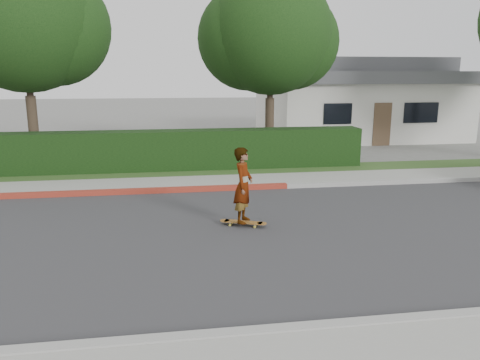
{
  "coord_description": "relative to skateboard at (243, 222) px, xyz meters",
  "views": [
    {
      "loc": [
        -2.57,
        -9.67,
        3.5
      ],
      "look_at": [
        -0.92,
        1.13,
        1.0
      ],
      "focal_mm": 35.0,
      "sensor_mm": 36.0,
      "label": 1
    }
  ],
  "objects": [
    {
      "name": "road",
      "position": [
        0.92,
        -0.63,
        -0.09
      ],
      "size": [
        60.0,
        8.0,
        0.01
      ],
      "primitive_type": "cube",
      "color": "#2D2D30",
      "rests_on": "ground"
    },
    {
      "name": "planting_strip",
      "position": [
        0.92,
        5.97,
        -0.05
      ],
      "size": [
        60.0,
        1.6,
        0.1
      ],
      "primitive_type": "cube",
      "color": "#2D4C1E",
      "rests_on": "ground"
    },
    {
      "name": "skateboarder",
      "position": [
        0.0,
        -0.0,
        0.89
      ],
      "size": [
        0.64,
        0.75,
        1.75
      ],
      "primitive_type": "imported",
      "rotation": [
        0.0,
        0.0,
        1.16
      ],
      "color": "white",
      "rests_on": "skateboard"
    },
    {
      "name": "hedge",
      "position": [
        -2.08,
        6.57,
        0.65
      ],
      "size": [
        15.0,
        1.0,
        1.5
      ],
      "primitive_type": "cube",
      "color": "black",
      "rests_on": "ground"
    },
    {
      "name": "curb_near",
      "position": [
        0.92,
        -4.73,
        -0.02
      ],
      "size": [
        60.0,
        0.2,
        0.15
      ],
      "primitive_type": "cube",
      "color": "#9E9E99",
      "rests_on": "ground"
    },
    {
      "name": "house",
      "position": [
        8.92,
        15.36,
        2.0
      ],
      "size": [
        10.6,
        8.6,
        4.3
      ],
      "color": "beige",
      "rests_on": "ground"
    },
    {
      "name": "ground",
      "position": [
        0.92,
        -0.63,
        -0.1
      ],
      "size": [
        120.0,
        120.0,
        0.0
      ],
      "primitive_type": "plane",
      "color": "slate",
      "rests_on": "ground"
    },
    {
      "name": "curb_far",
      "position": [
        0.92,
        3.47,
        -0.02
      ],
      "size": [
        60.0,
        0.2,
        0.15
      ],
      "primitive_type": "cube",
      "color": "#9E9E99",
      "rests_on": "ground"
    },
    {
      "name": "skateboard",
      "position": [
        0.0,
        0.0,
        0.0
      ],
      "size": [
        1.11,
        0.63,
        0.1
      ],
      "rotation": [
        0.0,
        0.0,
        -0.39
      ],
      "color": "gold",
      "rests_on": "ground"
    },
    {
      "name": "tree_center",
      "position": [
        2.4,
        8.55,
        4.81
      ],
      "size": [
        5.66,
        4.84,
        7.44
      ],
      "color": "#33261C",
      "rests_on": "ground"
    },
    {
      "name": "tree_left",
      "position": [
        -6.6,
        8.05,
        5.17
      ],
      "size": [
        5.99,
        5.21,
        8.0
      ],
      "color": "#33261C",
      "rests_on": "ground"
    },
    {
      "name": "curb_red_section",
      "position": [
        -4.08,
        3.47,
        -0.02
      ],
      "size": [
        12.0,
        0.21,
        0.15
      ],
      "primitive_type": "cube",
      "color": "maroon",
      "rests_on": "ground"
    },
    {
      "name": "sidewalk_far",
      "position": [
        0.92,
        4.37,
        -0.04
      ],
      "size": [
        60.0,
        1.6,
        0.12
      ],
      "primitive_type": "cube",
      "color": "gray",
      "rests_on": "ground"
    }
  ]
}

